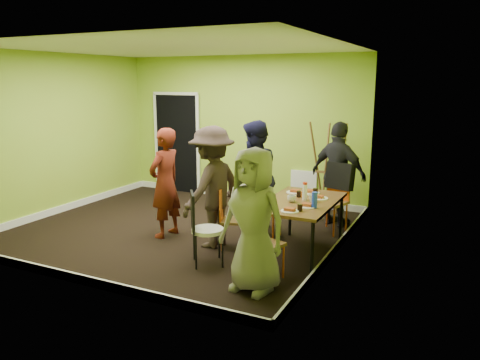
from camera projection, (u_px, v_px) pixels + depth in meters
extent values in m
plane|color=black|center=(181.00, 229.00, 7.46)|extent=(5.00, 5.00, 0.00)
cube|color=#93B12D|center=(242.00, 129.00, 9.14)|extent=(5.00, 0.04, 2.80)
cube|color=#93B12D|center=(66.00, 166.00, 5.19)|extent=(5.00, 0.04, 2.80)
cube|color=#93B12D|center=(59.00, 134.00, 8.24)|extent=(0.04, 4.50, 2.80)
cube|color=#93B12D|center=(340.00, 153.00, 6.09)|extent=(0.04, 4.50, 2.80)
cube|color=white|center=(176.00, 48.00, 6.87)|extent=(5.00, 4.50, 0.04)
cube|color=black|center=(177.00, 144.00, 9.84)|extent=(1.00, 0.05, 2.04)
cube|color=white|center=(304.00, 185.00, 8.77)|extent=(0.50, 0.04, 0.55)
cylinder|color=black|center=(253.00, 240.00, 5.90)|extent=(0.04, 0.04, 0.71)
cylinder|color=black|center=(312.00, 250.00, 5.56)|extent=(0.04, 0.04, 0.71)
cylinder|color=black|center=(290.00, 213.00, 7.11)|extent=(0.04, 0.04, 0.71)
cylinder|color=black|center=(341.00, 219.00, 6.78)|extent=(0.04, 0.04, 0.71)
cube|color=brown|center=(301.00, 202.00, 6.26)|extent=(0.90, 1.50, 0.04)
cylinder|color=#D65514|center=(259.00, 218.00, 7.25)|extent=(0.03, 0.03, 0.47)
cylinder|color=#D65514|center=(250.00, 225.00, 6.93)|extent=(0.03, 0.03, 0.47)
cylinder|color=#D65514|center=(280.00, 221.00, 7.12)|extent=(0.03, 0.03, 0.47)
cylinder|color=#D65514|center=(273.00, 227.00, 6.80)|extent=(0.03, 0.03, 0.47)
cube|color=brown|center=(266.00, 208.00, 6.98)|extent=(0.44, 0.44, 0.04)
cube|color=#D65514|center=(253.00, 188.00, 6.99)|extent=(0.06, 0.40, 0.52)
cylinder|color=#D65514|center=(224.00, 230.00, 6.77)|extent=(0.02, 0.02, 0.40)
cylinder|color=#D65514|center=(222.00, 237.00, 6.47)|extent=(0.02, 0.02, 0.40)
cylinder|color=#D65514|center=(245.00, 231.00, 6.74)|extent=(0.02, 0.02, 0.40)
cylinder|color=#D65514|center=(244.00, 238.00, 6.45)|extent=(0.02, 0.02, 0.40)
cube|color=brown|center=(234.00, 220.00, 6.57)|extent=(0.46, 0.46, 0.04)
cube|color=#D65514|center=(222.00, 204.00, 6.53)|extent=(0.15, 0.33, 0.45)
cylinder|color=#D65514|center=(346.00, 217.00, 7.30)|extent=(0.03, 0.03, 0.47)
cylinder|color=#D65514|center=(327.00, 213.00, 7.54)|extent=(0.03, 0.03, 0.47)
cylinder|color=#D65514|center=(334.00, 222.00, 7.05)|extent=(0.03, 0.03, 0.47)
cylinder|color=#D65514|center=(314.00, 217.00, 7.29)|extent=(0.03, 0.03, 0.47)
cube|color=brown|center=(331.00, 203.00, 7.25)|extent=(0.53, 0.53, 0.04)
cube|color=#D65514|center=(339.00, 183.00, 7.33)|extent=(0.39, 0.15, 0.52)
cylinder|color=#D65514|center=(245.00, 261.00, 5.58)|extent=(0.02, 0.02, 0.43)
cylinder|color=#D65514|center=(266.00, 269.00, 5.36)|extent=(0.02, 0.02, 0.43)
cylinder|color=#D65514|center=(263.00, 254.00, 5.81)|extent=(0.02, 0.02, 0.43)
cylinder|color=#D65514|center=(283.00, 261.00, 5.59)|extent=(0.02, 0.02, 0.43)
cube|color=brown|center=(265.00, 244.00, 5.54)|extent=(0.48, 0.48, 0.04)
cube|color=#D65514|center=(255.00, 227.00, 5.36)|extent=(0.35, 0.14, 0.47)
cylinder|color=black|center=(194.00, 244.00, 6.16)|extent=(0.03, 0.03, 0.44)
cylinder|color=black|center=(196.00, 253.00, 5.84)|extent=(0.03, 0.03, 0.44)
cylinder|color=black|center=(219.00, 242.00, 6.21)|extent=(0.03, 0.03, 0.44)
cylinder|color=black|center=(222.00, 251.00, 5.89)|extent=(0.03, 0.03, 0.44)
cylinder|color=white|center=(208.00, 230.00, 5.98)|extent=(0.41, 0.41, 0.05)
cube|color=black|center=(193.00, 212.00, 5.89)|extent=(0.24, 0.32, 0.49)
cylinder|color=brown|center=(317.00, 168.00, 8.18)|extent=(0.24, 0.39, 1.65)
cylinder|color=brown|center=(341.00, 170.00, 8.00)|extent=(0.24, 0.39, 1.65)
cylinder|color=brown|center=(325.00, 172.00, 7.88)|extent=(0.03, 0.38, 1.61)
cube|color=brown|center=(328.00, 172.00, 8.06)|extent=(0.44, 0.04, 0.04)
cylinder|color=white|center=(295.00, 192.00, 6.70)|extent=(0.25, 0.25, 0.01)
cylinder|color=white|center=(269.00, 206.00, 5.99)|extent=(0.22, 0.22, 0.01)
cylinder|color=white|center=(311.00, 193.00, 6.67)|extent=(0.26, 0.26, 0.01)
cylinder|color=white|center=(290.00, 211.00, 5.74)|extent=(0.23, 0.23, 0.01)
cylinder|color=white|center=(319.00, 198.00, 6.37)|extent=(0.26, 0.26, 0.01)
cylinder|color=white|center=(307.00, 206.00, 5.95)|extent=(0.24, 0.24, 0.01)
cylinder|color=white|center=(305.00, 192.00, 6.27)|extent=(0.06, 0.06, 0.21)
cylinder|color=blue|center=(314.00, 200.00, 5.89)|extent=(0.07, 0.07, 0.21)
cylinder|color=#D65514|center=(301.00, 194.00, 6.46)|extent=(0.03, 0.03, 0.08)
cylinder|color=black|center=(299.00, 194.00, 6.45)|extent=(0.06, 0.06, 0.09)
cylinder|color=black|center=(315.00, 191.00, 6.61)|extent=(0.07, 0.07, 0.08)
cylinder|color=black|center=(300.00, 208.00, 5.76)|extent=(0.06, 0.06, 0.08)
imported|color=white|center=(292.00, 199.00, 6.19)|extent=(0.11, 0.11, 0.09)
imported|color=white|center=(312.00, 198.00, 6.20)|extent=(0.11, 0.11, 0.10)
imported|color=#581A0F|center=(165.00, 183.00, 6.99)|extent=(0.46, 0.64, 1.65)
imported|color=#141433|center=(254.00, 178.00, 7.15)|extent=(0.86, 0.99, 1.74)
imported|color=#2E221F|center=(212.00, 187.00, 6.56)|extent=(0.80, 1.20, 1.72)
imported|color=black|center=(338.00, 174.00, 7.51)|extent=(1.07, 0.73, 1.69)
imported|color=gray|center=(254.00, 220.00, 5.16)|extent=(0.87, 0.63, 1.63)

